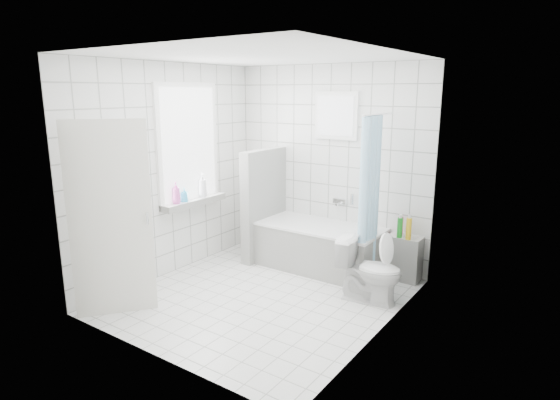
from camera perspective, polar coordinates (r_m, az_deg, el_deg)
The scene contains 19 objects.
ground at distance 5.39m, azimuth -2.22°, elevation -11.65°, with size 3.00×3.00×0.00m, color white.
ceiling at distance 4.90m, azimuth -2.50°, elevation 17.14°, with size 3.00×3.00×0.00m, color white.
wall_back at distance 6.23m, azimuth 6.00°, elevation 4.23°, with size 2.80×0.02×2.60m, color white.
wall_front at distance 3.92m, azimuth -15.66°, elevation -1.48°, with size 2.80×0.02×2.60m, color white.
wall_left at distance 5.92m, azimuth -13.26°, elevation 3.49°, with size 0.02×3.00×2.60m, color white.
wall_right at distance 4.30m, azimuth 12.70°, elevation -0.03°, with size 0.02×3.00×2.60m, color white.
window_left at distance 6.05m, azimuth -11.01°, elevation 6.67°, with size 0.01×0.90×1.40m, color white.
window_back at distance 6.07m, azimuth 6.78°, elevation 10.15°, with size 0.50×0.01×0.50m, color white.
window_sill at distance 6.14m, azimuth -10.41°, elevation -0.22°, with size 0.18×1.02×0.08m, color white.
door at distance 4.97m, azimuth -19.93°, elevation -2.32°, with size 0.04×0.80×2.00m, color silver.
bathtub at distance 6.10m, azimuth 4.89°, elevation -5.71°, with size 1.59×0.77×0.58m.
partition_wall at distance 6.39m, azimuth -1.96°, elevation -0.51°, with size 0.15×0.85×1.50m, color white.
tiled_ledge at distance 5.93m, azimuth 14.88°, elevation -6.86°, with size 0.40×0.24×0.55m, color white.
toilet at distance 5.24m, azimuth 10.87°, elevation -8.43°, with size 0.39×0.69×0.70m, color white.
curtain_rod at distance 5.44m, azimuth 11.96°, elevation 10.15°, with size 0.02×0.02×0.80m, color silver.
shower_curtain at distance 5.43m, azimuth 10.97°, elevation 0.60°, with size 0.14×0.48×1.78m, color #4CA9DF, non-canonical shape.
tub_faucet at distance 6.19m, azimuth 7.34°, elevation -0.11°, with size 0.18×0.06×0.06m, color silver.
sill_bottles at distance 6.06m, azimuth -10.75°, elevation 1.35°, with size 0.16×0.61×0.32m.
ledge_bottles at distance 5.76m, azimuth 14.78°, elevation -3.28°, with size 0.21×0.17×0.26m.
Camera 1 is at (2.95, -3.90, 2.26)m, focal length 30.00 mm.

